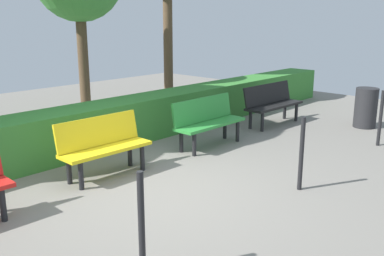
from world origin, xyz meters
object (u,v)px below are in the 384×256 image
(trash_bin, at_px, (366,108))
(bench_yellow, at_px, (103,144))
(bench_green, at_px, (208,120))
(bench_black, at_px, (272,102))

(trash_bin, bearing_deg, bench_yellow, -16.80)
(bench_green, distance_m, bench_yellow, 2.16)
(bench_yellow, relative_size, trash_bin, 1.65)
(bench_black, relative_size, trash_bin, 1.92)
(bench_black, distance_m, bench_green, 2.16)
(bench_yellow, bearing_deg, bench_black, -179.41)
(bench_green, bearing_deg, bench_black, -178.51)
(bench_green, bearing_deg, bench_yellow, -3.01)
(bench_black, xyz_separation_m, bench_green, (2.16, 0.06, -0.00))
(trash_bin, bearing_deg, bench_green, -25.00)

